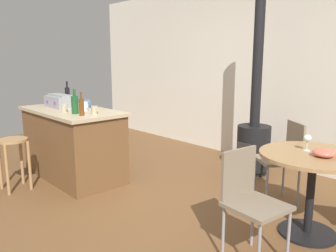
{
  "coord_description": "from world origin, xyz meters",
  "views": [
    {
      "loc": [
        2.71,
        -2.03,
        1.54
      ],
      "look_at": [
        0.07,
        0.42,
        0.82
      ],
      "focal_mm": 36.66,
      "sensor_mm": 36.0,
      "label": 1
    }
  ],
  "objects_px": {
    "folding_chair_far": "(250,197)",
    "cup_1": "(64,108)",
    "kitchen_island": "(73,143)",
    "bottle_0": "(82,107)",
    "folding_chair_near": "(284,155)",
    "cup_2": "(84,106)",
    "bottle_2": "(67,95)",
    "wine_glass": "(307,139)",
    "dining_table": "(312,174)",
    "wood_stove": "(254,134)",
    "bottle_1": "(75,104)",
    "toolbox": "(60,101)",
    "cup_3": "(87,104)",
    "cup_0": "(95,110)",
    "serving_bowl": "(324,153)",
    "wooden_stool": "(13,152)"
  },
  "relations": [
    {
      "from": "wooden_stool",
      "to": "cup_3",
      "type": "bearing_deg",
      "value": 84.38
    },
    {
      "from": "kitchen_island",
      "to": "toolbox",
      "type": "xyz_separation_m",
      "value": [
        -0.3,
        0.0,
        0.52
      ]
    },
    {
      "from": "cup_0",
      "to": "cup_1",
      "type": "xyz_separation_m",
      "value": [
        -0.36,
        -0.2,
        0.0
      ]
    },
    {
      "from": "bottle_2",
      "to": "wine_glass",
      "type": "height_order",
      "value": "bottle_2"
    },
    {
      "from": "folding_chair_near",
      "to": "bottle_0",
      "type": "relative_size",
      "value": 3.26
    },
    {
      "from": "bottle_0",
      "to": "bottle_1",
      "type": "bearing_deg",
      "value": 176.73
    },
    {
      "from": "toolbox",
      "to": "serving_bowl",
      "type": "bearing_deg",
      "value": 13.09
    },
    {
      "from": "cup_0",
      "to": "wine_glass",
      "type": "distance_m",
      "value": 2.35
    },
    {
      "from": "bottle_2",
      "to": "cup_0",
      "type": "relative_size",
      "value": 2.8
    },
    {
      "from": "wooden_stool",
      "to": "toolbox",
      "type": "xyz_separation_m",
      "value": [
        -0.25,
        0.73,
        0.52
      ]
    },
    {
      "from": "bottle_0",
      "to": "cup_2",
      "type": "height_order",
      "value": "bottle_0"
    },
    {
      "from": "dining_table",
      "to": "wood_stove",
      "type": "distance_m",
      "value": 1.65
    },
    {
      "from": "bottle_2",
      "to": "cup_3",
      "type": "height_order",
      "value": "bottle_2"
    },
    {
      "from": "bottle_1",
      "to": "bottle_0",
      "type": "bearing_deg",
      "value": -3.27
    },
    {
      "from": "dining_table",
      "to": "cup_2",
      "type": "relative_size",
      "value": 7.44
    },
    {
      "from": "dining_table",
      "to": "bottle_2",
      "type": "distance_m",
      "value": 3.45
    },
    {
      "from": "wood_stove",
      "to": "bottle_0",
      "type": "xyz_separation_m",
      "value": [
        -1.0,
        -1.97,
        0.45
      ]
    },
    {
      "from": "wood_stove",
      "to": "cup_1",
      "type": "bearing_deg",
      "value": -124.74
    },
    {
      "from": "bottle_0",
      "to": "cup_1",
      "type": "height_order",
      "value": "bottle_0"
    },
    {
      "from": "bottle_0",
      "to": "wine_glass",
      "type": "height_order",
      "value": "bottle_0"
    },
    {
      "from": "folding_chair_near",
      "to": "cup_2",
      "type": "xyz_separation_m",
      "value": [
        -2.08,
        -1.16,
        0.42
      ]
    },
    {
      "from": "folding_chair_far",
      "to": "cup_2",
      "type": "distance_m",
      "value": 2.48
    },
    {
      "from": "folding_chair_far",
      "to": "cup_1",
      "type": "height_order",
      "value": "cup_1"
    },
    {
      "from": "dining_table",
      "to": "bottle_2",
      "type": "xyz_separation_m",
      "value": [
        -3.38,
        -0.53,
        0.45
      ]
    },
    {
      "from": "kitchen_island",
      "to": "bottle_1",
      "type": "height_order",
      "value": "bottle_1"
    },
    {
      "from": "wood_stove",
      "to": "cup_3",
      "type": "xyz_separation_m",
      "value": [
        -1.49,
        -1.62,
        0.4
      ]
    },
    {
      "from": "cup_3",
      "to": "serving_bowl",
      "type": "relative_size",
      "value": 0.69
    },
    {
      "from": "dining_table",
      "to": "toolbox",
      "type": "height_order",
      "value": "toolbox"
    },
    {
      "from": "toolbox",
      "to": "folding_chair_far",
      "type": "bearing_deg",
      "value": 1.46
    },
    {
      "from": "wooden_stool",
      "to": "serving_bowl",
      "type": "height_order",
      "value": "serving_bowl"
    },
    {
      "from": "toolbox",
      "to": "cup_3",
      "type": "height_order",
      "value": "toolbox"
    },
    {
      "from": "wooden_stool",
      "to": "wine_glass",
      "type": "xyz_separation_m",
      "value": [
        2.77,
        1.56,
        0.39
      ]
    },
    {
      "from": "bottle_1",
      "to": "folding_chair_far",
      "type": "bearing_deg",
      "value": 5.02
    },
    {
      "from": "bottle_0",
      "to": "cup_3",
      "type": "xyz_separation_m",
      "value": [
        -0.48,
        0.35,
        -0.05
      ]
    },
    {
      "from": "wine_glass",
      "to": "folding_chair_far",
      "type": "bearing_deg",
      "value": -94.84
    },
    {
      "from": "wood_stove",
      "to": "toolbox",
      "type": "distance_m",
      "value": 2.62
    },
    {
      "from": "toolbox",
      "to": "bottle_1",
      "type": "xyz_separation_m",
      "value": [
        0.65,
        -0.13,
        0.03
      ]
    },
    {
      "from": "folding_chair_near",
      "to": "wood_stove",
      "type": "relative_size",
      "value": 0.38
    },
    {
      "from": "folding_chair_near",
      "to": "wine_glass",
      "type": "height_order",
      "value": "wine_glass"
    },
    {
      "from": "cup_2",
      "to": "bottle_1",
      "type": "bearing_deg",
      "value": -55.25
    },
    {
      "from": "cup_2",
      "to": "wine_glass",
      "type": "bearing_deg",
      "value": 16.72
    },
    {
      "from": "cup_3",
      "to": "bottle_0",
      "type": "bearing_deg",
      "value": -35.78
    },
    {
      "from": "kitchen_island",
      "to": "cup_0",
      "type": "xyz_separation_m",
      "value": [
        0.5,
        0.04,
        0.49
      ]
    },
    {
      "from": "wine_glass",
      "to": "cup_3",
      "type": "bearing_deg",
      "value": -167.02
    },
    {
      "from": "kitchen_island",
      "to": "bottle_0",
      "type": "xyz_separation_m",
      "value": [
        0.52,
        -0.13,
        0.55
      ]
    },
    {
      "from": "wine_glass",
      "to": "dining_table",
      "type": "bearing_deg",
      "value": -28.6
    },
    {
      "from": "folding_chair_near",
      "to": "serving_bowl",
      "type": "bearing_deg",
      "value": -38.79
    },
    {
      "from": "folding_chair_far",
      "to": "serving_bowl",
      "type": "distance_m",
      "value": 0.76
    },
    {
      "from": "wood_stove",
      "to": "toolbox",
      "type": "height_order",
      "value": "wood_stove"
    },
    {
      "from": "dining_table",
      "to": "cup_3",
      "type": "height_order",
      "value": "cup_3"
    }
  ]
}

